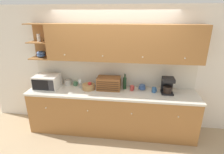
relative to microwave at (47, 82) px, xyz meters
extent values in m
plane|color=tan|center=(1.37, 0.33, -1.07)|extent=(24.00, 24.00, 0.00)
cube|color=white|center=(1.37, 0.36, 0.23)|extent=(5.83, 0.06, 2.60)
cube|color=#A36B38|center=(1.37, 0.00, -0.63)|extent=(3.43, 0.66, 0.89)
cube|color=silver|center=(1.37, -0.01, -0.16)|extent=(3.45, 0.69, 0.04)
sphere|color=white|center=(0.08, -0.33, -0.43)|extent=(0.03, 0.03, 0.03)
sphere|color=white|center=(0.94, -0.33, -0.43)|extent=(0.03, 0.03, 0.03)
sphere|color=white|center=(1.80, -0.33, -0.43)|extent=(0.03, 0.03, 0.03)
sphere|color=white|center=(2.66, -0.33, -0.43)|extent=(0.03, 0.03, 0.03)
cube|color=silver|center=(1.37, 0.32, 0.17)|extent=(3.43, 0.01, 0.61)
cube|color=#A36B38|center=(1.58, 0.16, 0.82)|extent=(3.01, 0.35, 0.71)
cube|color=#A36B38|center=(-0.14, 0.32, 0.82)|extent=(0.42, 0.02, 0.71)
cube|color=#A36B38|center=(-0.14, 0.16, 0.48)|extent=(0.42, 0.35, 0.02)
cube|color=#A36B38|center=(-0.14, 0.16, 0.81)|extent=(0.42, 0.35, 0.02)
cube|color=#A36B38|center=(-0.14, 0.16, 1.17)|extent=(0.42, 0.35, 0.02)
sphere|color=white|center=(0.45, -0.02, 0.60)|extent=(0.03, 0.03, 0.03)
sphere|color=white|center=(1.20, -0.02, 0.60)|extent=(0.03, 0.03, 0.03)
sphere|color=white|center=(1.96, -0.02, 0.60)|extent=(0.03, 0.03, 0.03)
sphere|color=white|center=(2.71, -0.02, 0.60)|extent=(0.03, 0.03, 0.03)
ellipsoid|color=#3D5B93|center=(-0.14, 0.16, 0.53)|extent=(0.18, 0.18, 0.08)
ellipsoid|color=#3D5B93|center=(-0.14, 0.16, 0.58)|extent=(0.18, 0.18, 0.08)
cylinder|color=silver|center=(-0.14, 0.16, 0.86)|extent=(0.07, 0.07, 0.08)
cylinder|color=silver|center=(-0.14, 0.16, 0.93)|extent=(0.07, 0.07, 0.08)
cube|color=silver|center=(0.00, 0.00, 0.00)|extent=(0.50, 0.38, 0.28)
cube|color=black|center=(-0.05, -0.19, 0.00)|extent=(0.35, 0.01, 0.22)
cube|color=#2D2D33|center=(0.18, -0.19, 0.00)|extent=(0.11, 0.01, 0.22)
cylinder|color=silver|center=(0.36, 0.22, -0.08)|extent=(0.14, 0.14, 0.12)
cylinder|color=gray|center=(0.36, 0.22, -0.02)|extent=(0.15, 0.15, 0.01)
cylinder|color=#4C845B|center=(0.54, 0.21, -0.09)|extent=(0.09, 0.09, 0.09)
torus|color=#4C845B|center=(0.59, 0.21, -0.09)|extent=(0.01, 0.06, 0.06)
cylinder|color=silver|center=(0.69, 0.10, -0.14)|extent=(0.06, 0.06, 0.01)
cylinder|color=silver|center=(0.69, 0.10, -0.09)|extent=(0.01, 0.01, 0.08)
ellipsoid|color=silver|center=(0.69, 0.10, 0.00)|extent=(0.07, 0.07, 0.12)
cylinder|color=#A87F4C|center=(0.89, 0.04, -0.08)|extent=(0.26, 0.26, 0.12)
sphere|color=red|center=(0.92, 0.02, 0.00)|extent=(0.08, 0.08, 0.08)
cube|color=brown|center=(1.30, 0.10, -0.01)|extent=(0.48, 0.29, 0.26)
cube|color=#4B2C16|center=(1.30, -0.04, -0.09)|extent=(0.44, 0.01, 0.02)
cube|color=#4B2C16|center=(1.30, -0.04, -0.05)|extent=(0.44, 0.01, 0.02)
cube|color=#4B2C16|center=(1.30, -0.04, -0.01)|extent=(0.44, 0.01, 0.02)
cube|color=#4B2C16|center=(1.30, -0.04, 0.03)|extent=(0.44, 0.01, 0.02)
cube|color=#4B2C16|center=(1.30, -0.04, 0.07)|extent=(0.44, 0.01, 0.02)
cylinder|color=#19381E|center=(1.63, 0.17, -0.03)|extent=(0.07, 0.07, 0.23)
sphere|color=#19381E|center=(1.63, 0.17, 0.09)|extent=(0.07, 0.07, 0.07)
cylinder|color=#19381E|center=(1.63, 0.17, 0.15)|extent=(0.03, 0.03, 0.08)
cylinder|color=#B73D38|center=(1.78, 0.10, -0.09)|extent=(0.08, 0.08, 0.11)
torus|color=#B73D38|center=(1.83, 0.10, -0.08)|extent=(0.01, 0.07, 0.07)
ellipsoid|color=#3D5B93|center=(1.99, 0.17, -0.12)|extent=(0.15, 0.15, 0.04)
ellipsoid|color=#3D5B93|center=(1.99, 0.17, -0.09)|extent=(0.14, 0.14, 0.04)
ellipsoid|color=#3D5B93|center=(1.99, 0.17, -0.07)|extent=(0.13, 0.13, 0.04)
ellipsoid|color=#3D5B93|center=(1.99, 0.17, -0.04)|extent=(0.12, 0.12, 0.04)
cylinder|color=#38669E|center=(2.23, 0.06, -0.09)|extent=(0.09, 0.09, 0.11)
torus|color=#38669E|center=(2.28, 0.06, -0.09)|extent=(0.01, 0.07, 0.07)
cube|color=black|center=(2.48, 0.04, -0.13)|extent=(0.23, 0.22, 0.03)
cylinder|color=black|center=(2.48, 0.02, -0.04)|extent=(0.17, 0.17, 0.13)
cube|color=black|center=(2.48, 0.12, 0.02)|extent=(0.23, 0.05, 0.33)
cube|color=black|center=(2.48, 0.04, 0.15)|extent=(0.23, 0.22, 0.07)
camera|label=1|loc=(1.79, -3.23, 1.35)|focal=28.00mm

